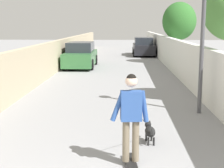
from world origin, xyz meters
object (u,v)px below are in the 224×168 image
Objects in this scene: tree_right_mid at (179,21)px; dog at (150,131)px; lamp_post at (204,13)px; car_near at (81,56)px; car_far at (143,47)px; skateboard at (131,162)px; person_skateboarder at (131,111)px.

tree_right_mid is 2.67× the size of dog.
lamp_post is at bearing 173.73° from tree_right_mid.
lamp_post is 11.88m from car_near.
lamp_post is at bearing -178.16° from car_far.
person_skateboarder is at bearing 153.43° from skateboard.
tree_right_mid reaches higher than skateboard.
dog is (-15.27, 3.06, -2.54)m from tree_right_mid.
dog reaches higher than skateboard.
car_far is at bearing 18.62° from tree_right_mid.
lamp_post is at bearing -32.90° from dog.
person_skateboarder is 1.50m from dog.
car_far is (22.40, -1.51, -0.33)m from person_skateboarder.
tree_right_mid is at bearing -161.38° from car_far.
lamp_post is 4.04m from dog.
lamp_post is 2.77× the size of dog.
person_skateboarder is (-0.00, 0.00, 0.98)m from skateboard.
dog is at bearing 168.68° from tree_right_mid.
skateboard is 22.46m from car_far.
tree_right_mid is 17.07m from skateboard.
car_near is at bearing 24.95° from lamp_post.
tree_right_mid is 12.78m from lamp_post.
car_far is (22.40, -1.51, 0.65)m from skateboard.
person_skateboarder is at bearing 159.71° from dog.
car_near is at bearing 151.73° from car_far.
car_near is at bearing 108.52° from tree_right_mid.
person_skateboarder is (-3.77, 2.11, -1.86)m from lamp_post.
car_near is at bearing 11.11° from skateboard.
car_far is (18.63, 0.60, -2.19)m from lamp_post.
car_near is (-2.12, 6.32, -2.10)m from tree_right_mid.
skateboard is (-3.77, 2.11, -2.84)m from lamp_post.
car_far is (8.04, -4.33, -0.00)m from car_near.
person_skateboarder is 0.37× the size of car_near.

